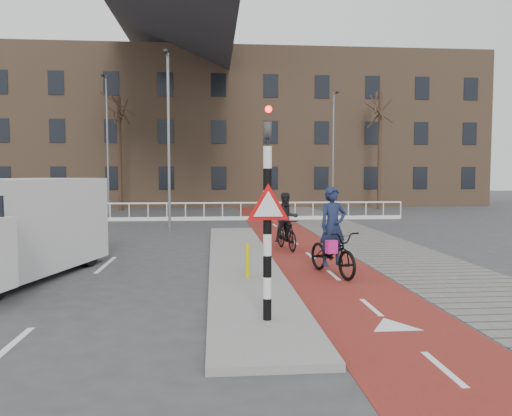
{
  "coord_description": "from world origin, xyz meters",
  "views": [
    {
      "loc": [
        -1.48,
        -10.13,
        2.56
      ],
      "look_at": [
        -0.19,
        5.0,
        1.5
      ],
      "focal_mm": 35.0,
      "sensor_mm": 36.0,
      "label": 1
    }
  ],
  "objects": [
    {
      "name": "ground",
      "position": [
        0.0,
        0.0,
        0.0
      ],
      "size": [
        120.0,
        120.0,
        0.0
      ],
      "primitive_type": "plane",
      "color": "#38383A",
      "rests_on": "ground"
    },
    {
      "name": "bike_lane",
      "position": [
        1.5,
        10.0,
        0.01
      ],
      "size": [
        2.5,
        60.0,
        0.01
      ],
      "primitive_type": "cube",
      "color": "maroon",
      "rests_on": "ground"
    },
    {
      "name": "sidewalk",
      "position": [
        4.3,
        10.0,
        0.01
      ],
      "size": [
        3.0,
        60.0,
        0.01
      ],
      "primitive_type": "cube",
      "color": "slate",
      "rests_on": "ground"
    },
    {
      "name": "curb_island",
      "position": [
        -0.7,
        4.0,
        0.06
      ],
      "size": [
        1.8,
        16.0,
        0.12
      ],
      "primitive_type": "cube",
      "color": "gray",
      "rests_on": "ground"
    },
    {
      "name": "traffic_signal",
      "position": [
        -0.6,
        -2.02,
        1.99
      ],
      "size": [
        0.8,
        0.8,
        3.68
      ],
      "color": "black",
      "rests_on": "curb_island"
    },
    {
      "name": "bollard",
      "position": [
        -0.7,
        1.35,
        0.52
      ],
      "size": [
        0.12,
        0.12,
        0.81
      ],
      "primitive_type": "cylinder",
      "color": "#D4C00B",
      "rests_on": "curb_island"
    },
    {
      "name": "cyclist_near",
      "position": [
        1.48,
        2.04,
        0.75
      ],
      "size": [
        1.33,
        2.28,
        2.21
      ],
      "rotation": [
        0.0,
        0.0,
        0.29
      ],
      "color": "black",
      "rests_on": "bike_lane"
    },
    {
      "name": "cyclist_far",
      "position": [
        0.93,
        6.23,
        0.8
      ],
      "size": [
        0.92,
        1.84,
        1.91
      ],
      "rotation": [
        0.0,
        0.0,
        0.21
      ],
      "color": "black",
      "rests_on": "bike_lane"
    },
    {
      "name": "van",
      "position": [
        -6.37,
        2.2,
        1.28
      ],
      "size": [
        3.62,
        6.02,
        2.42
      ],
      "rotation": [
        0.0,
        0.0,
        -0.26
      ],
      "color": "silver",
      "rests_on": "ground"
    },
    {
      "name": "railing",
      "position": [
        -5.0,
        17.0,
        0.31
      ],
      "size": [
        28.0,
        0.1,
        0.99
      ],
      "color": "silver",
      "rests_on": "ground"
    },
    {
      "name": "townhouse_row",
      "position": [
        -3.0,
        32.0,
        7.81
      ],
      "size": [
        46.0,
        10.0,
        15.9
      ],
      "color": "#7F6047",
      "rests_on": "ground"
    },
    {
      "name": "tree_mid",
      "position": [
        -7.85,
        24.7,
        3.87
      ],
      "size": [
        0.27,
        0.27,
        7.75
      ],
      "primitive_type": "cylinder",
      "color": "#322016",
      "rests_on": "ground"
    },
    {
      "name": "tree_right",
      "position": [
        10.3,
        24.56,
        4.14
      ],
      "size": [
        0.27,
        0.27,
        8.28
      ],
      "primitive_type": "cylinder",
      "color": "#322016",
      "rests_on": "ground"
    },
    {
      "name": "streetlight_near",
      "position": [
        -3.45,
        12.44,
        3.91
      ],
      "size": [
        0.12,
        0.12,
        7.83
      ],
      "primitive_type": "cylinder",
      "color": "slate",
      "rests_on": "ground"
    },
    {
      "name": "streetlight_left",
      "position": [
        -8.04,
        21.76,
        4.27
      ],
      "size": [
        0.12,
        0.12,
        8.53
      ],
      "primitive_type": "cylinder",
      "color": "slate",
      "rests_on": "ground"
    },
    {
      "name": "streetlight_right",
      "position": [
        6.19,
        21.49,
        3.85
      ],
      "size": [
        0.12,
        0.12,
        7.7
      ],
      "primitive_type": "cylinder",
      "color": "slate",
      "rests_on": "ground"
    }
  ]
}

